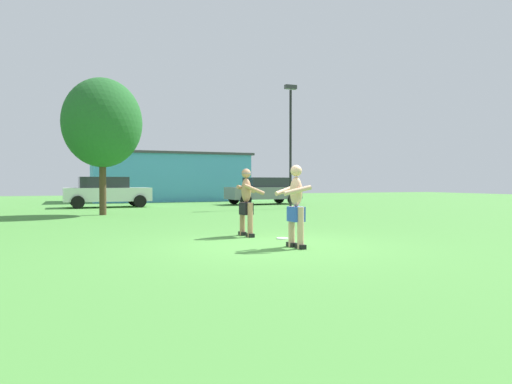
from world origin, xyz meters
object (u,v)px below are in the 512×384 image
(car_white_near_post, at_px, (106,191))
(player_in_blue, at_px, (296,205))
(player_with_cap, at_px, (246,199))
(tree_left_field, at_px, (102,123))
(lamp_post, at_px, (291,134))
(frisbee, at_px, (282,238))
(car_gray_mid_lot, at_px, (264,190))

(car_white_near_post, bearing_deg, player_in_blue, -81.87)
(player_with_cap, height_order, tree_left_field, tree_left_field)
(lamp_post, bearing_deg, car_white_near_post, 151.24)
(frisbee, bearing_deg, player_with_cap, 125.77)
(car_gray_mid_lot, height_order, lamp_post, lamp_post)
(tree_left_field, bearing_deg, car_gray_mid_lot, 31.66)
(car_gray_mid_lot, bearing_deg, player_with_cap, -114.29)
(car_gray_mid_lot, bearing_deg, frisbee, -111.32)
(frisbee, distance_m, lamp_post, 12.90)
(lamp_post, bearing_deg, car_gray_mid_lot, 83.84)
(player_with_cap, distance_m, car_gray_mid_lot, 16.20)
(lamp_post, bearing_deg, frisbee, -116.88)
(player_with_cap, distance_m, car_white_near_post, 14.99)
(player_in_blue, relative_size, lamp_post, 0.27)
(player_in_blue, distance_m, lamp_post, 14.09)
(car_white_near_post, distance_m, lamp_post, 10.01)
(car_white_near_post, bearing_deg, lamp_post, -28.76)
(car_gray_mid_lot, bearing_deg, player_in_blue, -110.79)
(frisbee, relative_size, tree_left_field, 0.05)
(frisbee, bearing_deg, car_white_near_post, 100.19)
(frisbee, distance_m, tree_left_field, 10.94)
(frisbee, height_order, lamp_post, lamp_post)
(player_in_blue, distance_m, car_white_near_post, 17.23)
(player_with_cap, height_order, car_gray_mid_lot, player_with_cap)
(player_in_blue, relative_size, tree_left_field, 0.30)
(car_white_near_post, relative_size, lamp_post, 0.71)
(player_with_cap, distance_m, frisbee, 1.33)
(car_gray_mid_lot, bearing_deg, lamp_post, -96.16)
(player_in_blue, bearing_deg, car_gray_mid_lot, 69.21)
(player_in_blue, height_order, lamp_post, lamp_post)
(player_with_cap, height_order, lamp_post, lamp_post)
(car_white_near_post, bearing_deg, player_with_cap, -81.46)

